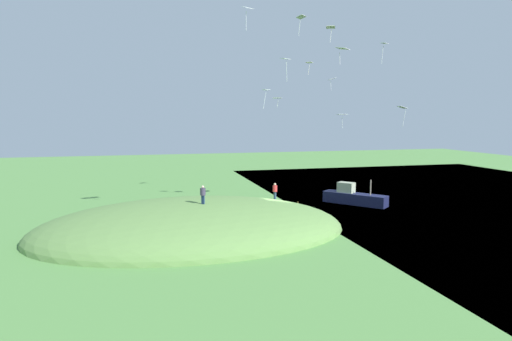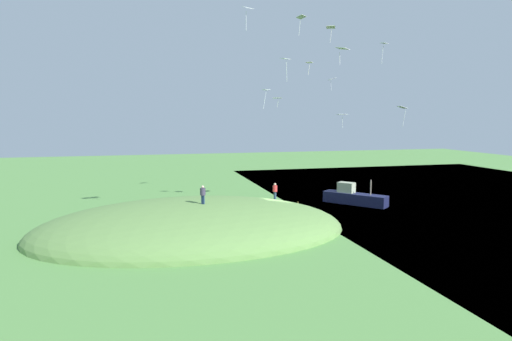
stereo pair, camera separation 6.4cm
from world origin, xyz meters
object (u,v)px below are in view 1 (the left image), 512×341
Objects in this scene: kite_9 at (266,92)px; kite_12 at (342,115)px; kite_6 at (403,108)px; kite_10 at (332,79)px; person_with_child at (275,189)px; person_walking_path at (203,193)px; kite_8 at (331,28)px; kite_11 at (285,60)px; boat_on_lake at (354,197)px; kite_3 at (277,98)px; kite_7 at (248,9)px; mooring_post at (298,206)px; kite_5 at (342,49)px; kite_4 at (301,18)px; kite_2 at (384,45)px; kite_0 at (309,63)px.

kite_9 reaches higher than kite_12.
kite_6 is 13.05m from kite_10.
person_with_child is 9.54m from kite_9.
kite_9 is (-6.55, -4.02, 8.61)m from person_walking_path.
kite_8 reaches higher than kite_10.
kite_12 is at bearing -173.74° from kite_11.
person_walking_path reaches higher than boat_on_lake.
kite_3 is at bearing -43.18° from person_with_child.
kite_6 is at bearing 151.99° from kite_7.
kite_8 is 18.56m from mooring_post.
person_walking_path is 1.31× the size of kite_3.
kite_5 is 8.29m from kite_12.
boat_on_lake is 19.41m from kite_11.
person_walking_path is at bearing 21.34° from kite_8.
person_with_child is at bearing -25.57° from kite_12.
kite_5 reaches higher than kite_6.
person_walking_path is at bearing 35.50° from mooring_post.
kite_7 is at bearing 77.69° from boat_on_lake.
kite_8 reaches higher than kite_12.
kite_12 is at bearing 105.15° from boat_on_lake.
kite_3 is 0.60× the size of kite_7.
kite_11 is 2.44× the size of mooring_post.
kite_4 is 12.77m from kite_11.
kite_8 is (5.00, 3.92, 17.83)m from boat_on_lake.
kite_3 is at bearing -121.36° from kite_7.
kite_4 reaches higher than kite_5.
kite_2 is at bearing 95.48° from kite_4.
kite_12 is (-6.88, 1.90, -2.17)m from kite_9.
kite_5 reaches higher than kite_0.
kite_7 is at bearing -30.38° from kite_2.
kite_5 is 7.00m from kite_6.
kite_4 is 1.28× the size of kite_6.
kite_12 is at bearing 88.33° from kite_8.
kite_7 reaches higher than kite_10.
kite_3 is at bearing -62.39° from mooring_post.
kite_9 is at bearing 71.62° from person_walking_path.
kite_7 is at bearing 48.64° from kite_4.
kite_10 is at bearing -149.18° from kite_7.
kite_8 is 5.93m from kite_10.
boat_on_lake is 16.73m from kite_6.
kite_2 is at bearing 84.90° from kite_10.
kite_3 is 10.17m from kite_11.
kite_5 is 10.13m from kite_8.
kite_6 is at bearing 25.71° from person_walking_path.
mooring_post is at bearing -119.43° from kite_11.
boat_on_lake is 5.66× the size of kite_3.
mooring_post is (-3.72, -6.60, -14.45)m from kite_11.
kite_7 is at bearing -28.01° from kite_6.
person_with_child reaches higher than boat_on_lake.
person_with_child is 1.32× the size of kite_0.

